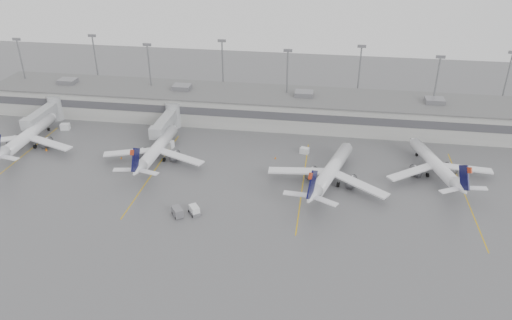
# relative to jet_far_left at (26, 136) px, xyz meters

# --- Properties ---
(ground) EXTENTS (260.00, 260.00, 0.00)m
(ground) POSITION_rel_jet_far_left_xyz_m (53.72, -31.59, -3.01)
(ground) COLOR #535355
(ground) RESTS_ON ground
(terminal) EXTENTS (152.00, 17.00, 9.45)m
(terminal) POSITION_rel_jet_far_left_xyz_m (53.71, 26.39, 1.16)
(terminal) COLOR #A0A09B
(terminal) RESTS_ON ground
(light_masts) EXTENTS (142.40, 8.00, 20.60)m
(light_masts) POSITION_rel_jet_far_left_xyz_m (53.72, 32.16, 9.01)
(light_masts) COLOR gray
(light_masts) RESTS_ON ground
(jet_bridge_left) EXTENTS (4.00, 17.20, 7.00)m
(jet_bridge_left) POSITION_rel_jet_far_left_xyz_m (-1.78, 14.13, 0.86)
(jet_bridge_left) COLOR #95989A
(jet_bridge_left) RESTS_ON ground
(jet_bridge_right) EXTENTS (4.00, 17.20, 7.00)m
(jet_bridge_right) POSITION_rel_jet_far_left_xyz_m (33.22, 14.13, 0.86)
(jet_bridge_right) COLOR #95989A
(jet_bridge_right) RESTS_ON ground
(stand_markings) EXTENTS (105.25, 40.00, 0.01)m
(stand_markings) POSITION_rel_jet_far_left_xyz_m (53.72, -7.59, -3.01)
(stand_markings) COLOR #CB9C0B
(stand_markings) RESTS_ON ground
(jet_far_left) EXTENTS (26.73, 29.96, 9.69)m
(jet_far_left) POSITION_rel_jet_far_left_xyz_m (0.00, 0.00, 0.00)
(jet_far_left) COLOR white
(jet_far_left) RESTS_ON ground
(jet_mid_left) EXTENTS (25.48, 28.59, 9.25)m
(jet_mid_left) POSITION_rel_jet_far_left_xyz_m (35.08, -1.76, -0.14)
(jet_mid_left) COLOR white
(jet_mid_left) RESTS_ON ground
(jet_mid_right) EXTENTS (26.63, 30.29, 10.06)m
(jet_mid_right) POSITION_rel_jet_far_left_xyz_m (77.10, -6.89, 0.12)
(jet_mid_right) COLOR white
(jet_mid_right) RESTS_ON ground
(jet_far_right) EXTENTS (24.18, 27.52, 9.16)m
(jet_far_right) POSITION_rel_jet_far_left_xyz_m (101.03, 0.60, -0.17)
(jet_far_right) COLOR white
(jet_far_right) RESTS_ON ground
(baggage_tug) EXTENTS (3.08, 3.34, 1.84)m
(baggage_tug) POSITION_rel_jet_far_left_xyz_m (50.32, -23.37, -2.30)
(baggage_tug) COLOR white
(baggage_tug) RESTS_ON ground
(baggage_cart) EXTENTS (3.02, 3.29, 1.85)m
(baggage_cart) POSITION_rel_jet_far_left_xyz_m (47.12, -24.57, -2.05)
(baggage_cart) COLOR slate
(baggage_cart) RESTS_ON ground
(gse_uld_a) EXTENTS (2.65, 2.01, 1.70)m
(gse_uld_a) POSITION_rel_jet_far_left_xyz_m (4.04, 11.73, -2.16)
(gse_uld_a) COLOR white
(gse_uld_a) RESTS_ON ground
(gse_uld_b) EXTENTS (2.96, 2.26, 1.88)m
(gse_uld_b) POSITION_rel_jet_far_left_xyz_m (35.73, 5.21, -2.07)
(gse_uld_b) COLOR white
(gse_uld_b) RESTS_ON ground
(gse_uld_c) EXTENTS (2.47, 1.98, 1.53)m
(gse_uld_c) POSITION_rel_jet_far_left_xyz_m (70.53, 7.28, -2.25)
(gse_uld_c) COLOR white
(gse_uld_c) RESTS_ON ground
(gse_loader) EXTENTS (1.89, 2.94, 1.80)m
(gse_loader) POSITION_rel_jet_far_left_xyz_m (30.17, 12.58, -2.11)
(gse_loader) COLOR slate
(gse_loader) RESTS_ON ground
(cone_a) EXTENTS (0.50, 0.50, 0.79)m
(cone_a) POSITION_rel_jet_far_left_xyz_m (5.60, -1.32, -2.62)
(cone_a) COLOR orange
(cone_a) RESTS_ON ground
(cone_b) EXTENTS (0.39, 0.39, 0.61)m
(cone_b) POSITION_rel_jet_far_left_xyz_m (26.11, -2.54, -2.71)
(cone_b) COLOR orange
(cone_b) RESTS_ON ground
(cone_c) EXTENTS (0.39, 0.39, 0.61)m
(cone_c) POSITION_rel_jet_far_left_xyz_m (63.66, 3.17, -2.71)
(cone_c) COLOR orange
(cone_c) RESTS_ON ground
(cone_d) EXTENTS (0.48, 0.48, 0.76)m
(cone_d) POSITION_rel_jet_far_left_xyz_m (105.67, 0.15, -2.63)
(cone_d) COLOR orange
(cone_d) RESTS_ON ground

